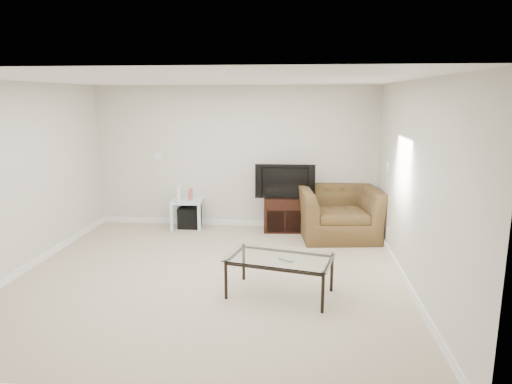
# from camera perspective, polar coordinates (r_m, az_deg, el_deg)

# --- Properties ---
(floor) EXTENTS (5.00, 5.00, 0.00)m
(floor) POSITION_cam_1_polar(r_m,az_deg,el_deg) (6.04, -5.91, -10.64)
(floor) COLOR tan
(floor) RESTS_ON ground
(ceiling) EXTENTS (5.00, 5.00, 0.00)m
(ceiling) POSITION_cam_1_polar(r_m,az_deg,el_deg) (5.59, -6.47, 13.78)
(ceiling) COLOR white
(ceiling) RESTS_ON ground
(wall_back) EXTENTS (5.00, 0.02, 2.50)m
(wall_back) POSITION_cam_1_polar(r_m,az_deg,el_deg) (8.12, -2.65, 4.36)
(wall_back) COLOR silver
(wall_back) RESTS_ON ground
(wall_left) EXTENTS (0.02, 5.00, 2.50)m
(wall_left) POSITION_cam_1_polar(r_m,az_deg,el_deg) (6.65, -27.79, 1.35)
(wall_left) COLOR silver
(wall_left) RESTS_ON ground
(wall_right) EXTENTS (0.02, 5.00, 2.50)m
(wall_right) POSITION_cam_1_polar(r_m,az_deg,el_deg) (5.73, 19.11, 0.59)
(wall_right) COLOR silver
(wall_right) RESTS_ON ground
(plate_back) EXTENTS (0.12, 0.02, 0.12)m
(plate_back) POSITION_cam_1_polar(r_m,az_deg,el_deg) (8.42, -12.17, 4.38)
(plate_back) COLOR white
(plate_back) RESTS_ON wall_back
(plate_right_switch) EXTENTS (0.02, 0.09, 0.13)m
(plate_right_switch) POSITION_cam_1_polar(r_m,az_deg,el_deg) (7.27, 16.12, 3.04)
(plate_right_switch) COLOR white
(plate_right_switch) RESTS_ON wall_right
(plate_right_outlet) EXTENTS (0.02, 0.08, 0.12)m
(plate_right_outlet) POSITION_cam_1_polar(r_m,az_deg,el_deg) (7.19, 16.12, -4.83)
(plate_right_outlet) COLOR white
(plate_right_outlet) RESTS_ON wall_right
(tv_stand) EXTENTS (0.76, 0.56, 0.60)m
(tv_stand) POSITION_cam_1_polar(r_m,az_deg,el_deg) (8.01, 3.59, -2.67)
(tv_stand) COLOR black
(tv_stand) RESTS_ON floor
(dvd_player) EXTENTS (0.43, 0.32, 0.06)m
(dvd_player) POSITION_cam_1_polar(r_m,az_deg,el_deg) (7.92, 3.62, -1.34)
(dvd_player) COLOR black
(dvd_player) RESTS_ON tv_stand
(television) EXTENTS (0.95, 0.20, 0.59)m
(television) POSITION_cam_1_polar(r_m,az_deg,el_deg) (7.85, 3.66, 1.48)
(television) COLOR black
(television) RESTS_ON tv_stand
(side_table) EXTENTS (0.58, 0.58, 0.51)m
(side_table) POSITION_cam_1_polar(r_m,az_deg,el_deg) (8.25, -8.55, -2.67)
(side_table) COLOR #CBE3FB
(side_table) RESTS_ON floor
(subwoofer) EXTENTS (0.38, 0.38, 0.37)m
(subwoofer) POSITION_cam_1_polar(r_m,az_deg,el_deg) (8.29, -8.30, -3.14)
(subwoofer) COLOR black
(subwoofer) RESTS_ON floor
(game_console) EXTENTS (0.07, 0.17, 0.23)m
(game_console) POSITION_cam_1_polar(r_m,az_deg,el_deg) (8.17, -9.54, -0.17)
(game_console) COLOR white
(game_console) RESTS_ON side_table
(game_case) EXTENTS (0.06, 0.15, 0.20)m
(game_case) POSITION_cam_1_polar(r_m,az_deg,el_deg) (8.14, -8.21, -0.29)
(game_case) COLOR #CC4C4C
(game_case) RESTS_ON side_table
(recliner) EXTENTS (1.38, 0.99, 1.12)m
(recliner) POSITION_cam_1_polar(r_m,az_deg,el_deg) (7.65, 10.34, -1.52)
(recliner) COLOR brown
(recliner) RESTS_ON floor
(coffee_table) EXTENTS (1.33, 0.94, 0.47)m
(coffee_table) POSITION_cam_1_polar(r_m,az_deg,el_deg) (5.46, 3.00, -10.43)
(coffee_table) COLOR black
(coffee_table) RESTS_ON floor
(remote) EXTENTS (0.19, 0.15, 0.02)m
(remote) POSITION_cam_1_polar(r_m,az_deg,el_deg) (5.25, 3.83, -8.43)
(remote) COLOR #B2B2B7
(remote) RESTS_ON coffee_table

